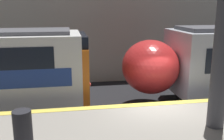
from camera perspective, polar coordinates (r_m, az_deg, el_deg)
The scene contains 4 objects.
ground_plane at distance 9.63m, azimuth 9.33°, elevation -13.18°, with size 120.00×120.00×0.00m, color black.
station_rear_barrier at distance 15.28m, azimuth 1.40°, elevation 6.21°, with size 50.00×0.15×4.71m.
support_pillar_near at distance 7.36m, azimuth 22.56°, elevation 1.00°, with size 0.45×0.45×3.43m.
trash_bin at distance 6.62m, azimuth -18.85°, elevation -11.84°, with size 0.44×0.44×0.85m.
Camera 1 is at (-2.94, -8.10, 4.30)m, focal length 42.00 mm.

